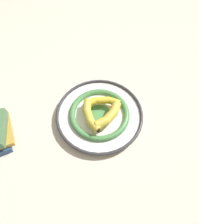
# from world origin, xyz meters

# --- Properties ---
(ground_plane) EXTENTS (2.80, 2.80, 0.00)m
(ground_plane) POSITION_xyz_m (0.00, 0.00, 0.00)
(ground_plane) COLOR beige
(decorative_bowl) EXTENTS (0.38, 0.38, 0.04)m
(decorative_bowl) POSITION_xyz_m (-0.00, 0.03, 0.02)
(decorative_bowl) COLOR white
(decorative_bowl) RESTS_ON ground_plane
(banana_a) EXTENTS (0.14, 0.13, 0.03)m
(banana_a) POSITION_xyz_m (-0.04, 0.00, 0.06)
(banana_a) COLOR yellow
(banana_a) RESTS_ON decorative_bowl
(banana_b) EXTENTS (0.10, 0.17, 0.03)m
(banana_b) POSITION_xyz_m (0.05, 0.02, 0.06)
(banana_b) COLOR gold
(banana_b) RESTS_ON decorative_bowl
(banana_c) EXTENTS (0.17, 0.07, 0.04)m
(banana_c) POSITION_xyz_m (-0.01, 0.08, 0.06)
(banana_c) COLOR gold
(banana_c) RESTS_ON decorative_bowl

